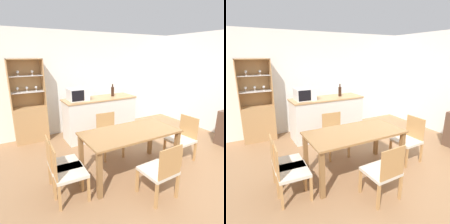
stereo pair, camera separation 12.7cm
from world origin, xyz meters
TOP-DOWN VIEW (x-y plane):
  - ground_plane at (0.00, 0.00)m, footprint 18.00×18.00m
  - wall_back at (0.00, 2.63)m, footprint 6.80×0.06m
  - kitchen_counter at (-0.15, 1.91)m, footprint 1.76×0.62m
  - display_cabinet at (-1.69, 2.44)m, footprint 0.73×0.35m
  - dining_table at (-0.43, 0.20)m, footprint 1.61×0.81m
  - dining_chair_head_near at (-0.43, -0.54)m, footprint 0.46×0.46m
  - dining_chair_side_left_far at (-1.58, 0.32)m, footprint 0.46×0.46m
  - dining_chair_side_left_near at (-1.58, 0.08)m, footprint 0.46×0.46m
  - dining_chair_side_right_near at (0.71, 0.08)m, footprint 0.46×0.46m
  - dining_chair_head_far at (-0.43, 0.94)m, footprint 0.47×0.47m
  - microwave at (-0.70, 1.91)m, footprint 0.44×0.37m
  - wine_bottle at (0.21, 1.91)m, footprint 0.08×0.08m

SIDE VIEW (x-z plane):
  - ground_plane at x=0.00m, z-range 0.00..0.00m
  - dining_chair_head_near at x=-0.43m, z-range 0.00..0.84m
  - dining_chair_side_left_far at x=-1.58m, z-range 0.00..0.84m
  - dining_chair_side_left_near at x=-1.58m, z-range 0.00..0.84m
  - dining_chair_side_right_near at x=0.71m, z-range 0.00..0.84m
  - dining_chair_head_far at x=-0.43m, z-range 0.00..0.84m
  - kitchen_counter at x=-0.15m, z-range 0.00..0.98m
  - display_cabinet at x=-1.69m, z-range -0.38..1.52m
  - dining_table at x=-0.43m, z-range 0.27..1.02m
  - wine_bottle at x=0.21m, z-range 0.95..1.26m
  - microwave at x=-0.70m, z-range 0.98..1.25m
  - wall_back at x=0.00m, z-range 0.00..2.55m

